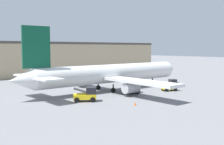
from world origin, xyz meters
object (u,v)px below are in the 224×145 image
at_px(ground_crew_worker, 172,82).
at_px(belt_loader_truck, 87,95).
at_px(airplane, 108,74).
at_px(baggage_tug, 134,88).
at_px(safety_cone_near, 135,104).
at_px(pushback_tug, 170,86).

xyz_separation_m(ground_crew_worker, belt_loader_truck, (-24.46, -1.28, 0.19)).
distance_m(airplane, ground_crew_worker, 15.69).
bearing_deg(baggage_tug, airplane, 76.98).
bearing_deg(ground_crew_worker, airplane, 43.89).
relative_size(ground_crew_worker, baggage_tug, 0.50).
bearing_deg(belt_loader_truck, airplane, 67.26).
bearing_deg(safety_cone_near, baggage_tug, 44.41).
bearing_deg(belt_loader_truck, ground_crew_worker, 38.79).
relative_size(airplane, ground_crew_worker, 23.71).
height_order(ground_crew_worker, safety_cone_near, ground_crew_worker).
bearing_deg(baggage_tug, pushback_tug, -58.72).
bearing_deg(baggage_tug, ground_crew_worker, -32.79).
height_order(ground_crew_worker, baggage_tug, baggage_tug).
bearing_deg(pushback_tug, baggage_tug, -179.56).
relative_size(airplane, pushback_tug, 12.77).
bearing_deg(pushback_tug, belt_loader_truck, -162.91).
relative_size(belt_loader_truck, safety_cone_near, 7.21).
distance_m(airplane, pushback_tug, 12.54).
bearing_deg(pushback_tug, airplane, 162.10).
relative_size(baggage_tug, belt_loader_truck, 0.86).
bearing_deg(belt_loader_truck, baggage_tug, 39.58).
relative_size(airplane, baggage_tug, 11.78).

